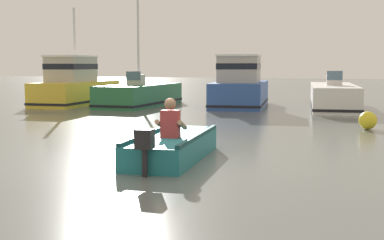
# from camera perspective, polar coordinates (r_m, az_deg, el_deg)

# --- Properties ---
(ground_plane) EXTENTS (120.00, 120.00, 0.00)m
(ground_plane) POSITION_cam_1_polar(r_m,az_deg,el_deg) (10.39, -4.70, -4.09)
(ground_plane) COLOR slate
(rowboat_with_person) EXTENTS (1.31, 3.72, 1.19)m
(rowboat_with_person) POSITION_cam_1_polar(r_m,az_deg,el_deg) (10.26, -1.99, -2.79)
(rowboat_with_person) COLOR #1E727A
(rowboat_with_person) RESTS_ON ground
(moored_boat_yellow) EXTENTS (2.13, 5.72, 4.33)m
(moored_boat_yellow) POSITION_cam_1_polar(r_m,az_deg,el_deg) (24.63, -12.41, 3.57)
(moored_boat_yellow) COLOR gold
(moored_boat_yellow) RESTS_ON ground
(moored_boat_green) EXTENTS (2.09, 5.47, 4.68)m
(moored_boat_green) POSITION_cam_1_polar(r_m,az_deg,el_deg) (23.43, -5.61, 2.65)
(moored_boat_green) COLOR #287042
(moored_boat_green) RESTS_ON ground
(moored_boat_blue) EXTENTS (2.68, 5.30, 2.22)m
(moored_boat_blue) POSITION_cam_1_polar(r_m,az_deg,el_deg) (22.82, 5.17, 3.51)
(moored_boat_blue) COLOR #2D519E
(moored_boat_blue) RESTS_ON ground
(moored_boat_white) EXTENTS (2.44, 6.85, 1.55)m
(moored_boat_white) POSITION_cam_1_polar(r_m,az_deg,el_deg) (22.77, 14.91, 2.40)
(moored_boat_white) COLOR white
(moored_boat_white) RESTS_ON ground
(mooring_buoy) EXTENTS (0.51, 0.51, 0.51)m
(mooring_buoy) POSITION_cam_1_polar(r_m,az_deg,el_deg) (15.63, 18.36, -0.04)
(mooring_buoy) COLOR yellow
(mooring_buoy) RESTS_ON ground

